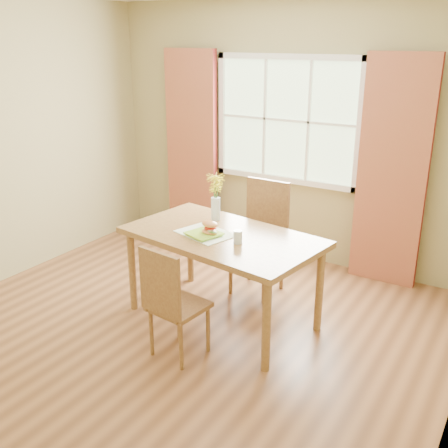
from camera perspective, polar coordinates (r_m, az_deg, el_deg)
name	(u,v)px	position (r m, az deg, el deg)	size (l,w,h in m)	color
room	(181,172)	(4.02, -4.68, 5.70)	(4.24, 3.84, 2.74)	brown
window	(287,120)	(5.58, 6.86, 11.16)	(1.62, 0.06, 1.32)	#B5D8A3
curtain_left	(192,148)	(6.14, -3.53, 8.25)	(0.65, 0.08, 2.20)	maroon
curtain_right	(392,174)	(5.20, 17.82, 5.22)	(0.65, 0.08, 2.20)	maroon
dining_table	(222,243)	(4.34, -0.19, -2.11)	(1.73, 1.13, 0.79)	olive
chair_near	(171,299)	(3.91, -5.75, -8.14)	(0.42, 0.42, 0.91)	brown
chair_far	(262,231)	(4.96, 4.17, -0.80)	(0.45, 0.45, 1.06)	brown
placemat	(206,233)	(4.32, -2.02, -1.03)	(0.45, 0.33, 0.01)	#E8F2CD
plate	(204,235)	(4.27, -2.20, -1.16)	(0.24, 0.24, 0.01)	#9AD936
croissant_sandwich	(210,228)	(4.24, -1.57, -0.41)	(0.16, 0.12, 0.11)	#F19952
water_glass	(238,237)	(4.11, 1.52, -1.44)	(0.07, 0.07, 0.11)	silver
flower_vase	(216,191)	(4.57, -0.91, 3.56)	(0.17, 0.17, 0.42)	silver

